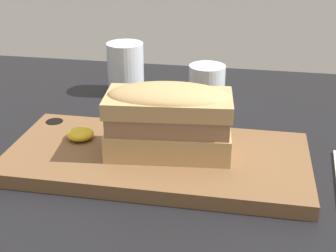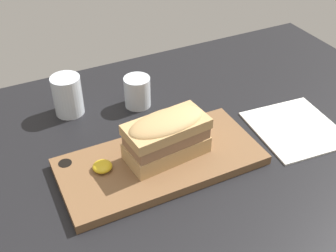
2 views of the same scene
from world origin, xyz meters
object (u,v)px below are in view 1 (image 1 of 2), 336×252
(serving_board, at_px, (157,158))
(sandwich, at_px, (169,117))
(water_glass, at_px, (126,71))
(wine_glass, at_px, (207,87))

(serving_board, bearing_deg, sandwich, 10.54)
(serving_board, relative_size, water_glass, 4.26)
(serving_board, distance_m, water_glass, 0.28)
(serving_board, xyz_separation_m, wine_glass, (0.04, 0.22, 0.03))
(serving_board, bearing_deg, wine_glass, 78.70)
(serving_board, relative_size, sandwich, 2.38)
(sandwich, relative_size, wine_glass, 2.28)
(sandwich, xyz_separation_m, water_glass, (-0.13, 0.25, -0.03))
(water_glass, xyz_separation_m, wine_glass, (0.15, -0.04, -0.01))
(wine_glass, bearing_deg, water_glass, 165.04)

